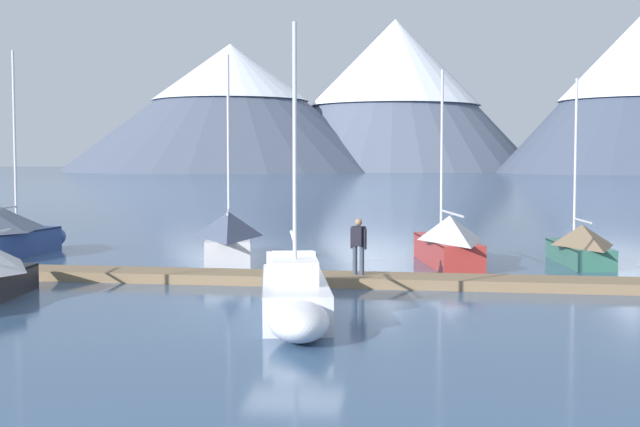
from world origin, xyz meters
TOP-DOWN VIEW (x-y plane):
  - ground_plane at (0.00, 0.00)m, footprint 700.00×700.00m
  - mountain_west_summit at (-50.12, 224.79)m, footprint 95.02×95.02m
  - mountain_central_massif at (-3.74, 241.01)m, footprint 84.33×84.33m
  - mountain_shoulder_ridge at (58.29, 207.28)m, footprint 70.71×70.71m
  - dock at (0.00, 4.00)m, footprint 29.74×3.30m
  - sailboat_nearest_berth at (-12.50, 9.86)m, footprint 2.27×6.99m
  - sailboat_mid_dock_port at (-3.69, 9.12)m, footprint 2.91×7.44m
  - sailboat_mid_dock_starboard at (0.26, -1.72)m, footprint 2.62×7.44m
  - sailboat_far_berth at (4.17, 9.27)m, footprint 2.52×6.62m
  - sailboat_outer_slip at (8.90, 10.23)m, footprint 1.88×6.03m
  - person_on_dock at (1.39, 3.95)m, footprint 0.51×0.39m

SIDE VIEW (x-z plane):
  - ground_plane at x=0.00m, z-range 0.00..0.00m
  - dock at x=0.00m, z-range -0.01..0.29m
  - sailboat_mid_dock_starboard at x=0.26m, z-range -2.91..4.04m
  - sailboat_outer_slip at x=8.90m, z-range -2.66..4.02m
  - sailboat_far_berth at x=4.17m, z-range -2.64..4.35m
  - sailboat_mid_dock_port at x=-3.69m, z-range -2.89..4.67m
  - sailboat_nearest_berth at x=-12.50m, z-range -3.03..4.91m
  - person_on_dock at x=1.39m, z-range 0.42..2.11m
  - mountain_west_summit at x=-50.12m, z-range 0.88..37.08m
  - mountain_shoulder_ridge at x=58.29m, z-range 1.31..40.62m
  - mountain_central_massif at x=-3.74m, z-range 1.63..46.51m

